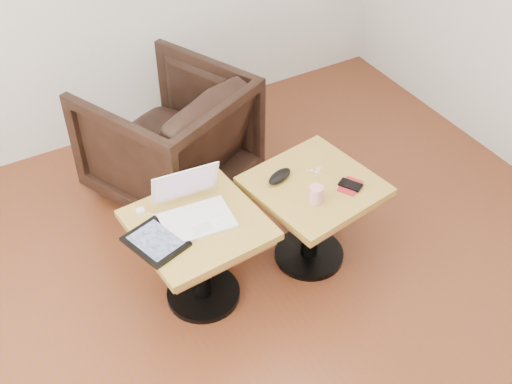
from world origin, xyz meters
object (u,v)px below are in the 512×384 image
side_table_left (199,242)px  striped_cup (316,195)px  laptop (193,209)px  armchair (168,137)px  side_table_right (313,203)px

side_table_left → striped_cup: size_ratio=7.05×
laptop → striped_cup: 0.60m
armchair → striped_cup: bearing=83.6°
side_table_right → striped_cup: (-0.07, -0.12, 0.18)m
side_table_right → armchair: armchair is taller
striped_cup → side_table_right: bearing=58.0°
side_table_left → armchair: size_ratio=0.76×
side_table_left → side_table_right: same height
side_table_right → laptop: laptop is taller
side_table_left → armchair: bearing=71.0°
laptop → side_table_left: bearing=-88.4°
side_table_left → side_table_right: 0.64m
side_table_left → laptop: bearing=81.5°
side_table_left → striped_cup: bearing=-19.9°
armchair → side_table_right: bearing=89.5°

